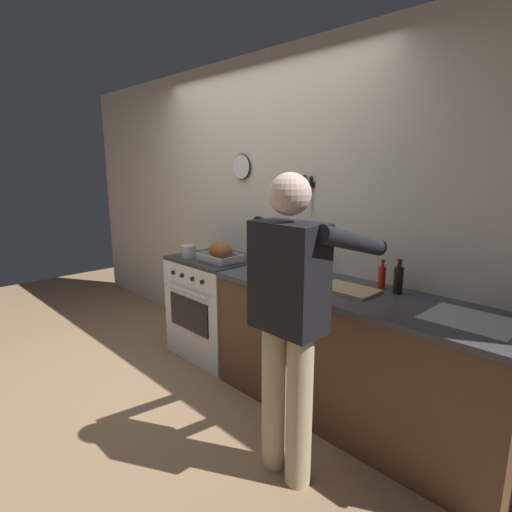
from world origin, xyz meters
name	(u,v)px	position (x,y,z in m)	size (l,w,h in m)	color
ground_plane	(131,403)	(0.00, 0.00, 0.00)	(8.00, 8.00, 0.00)	#937251
wall_back	(263,211)	(0.00, 1.35, 1.30)	(6.00, 0.13, 2.60)	beige
counter_block	(354,357)	(1.21, 0.99, 0.46)	(2.03, 0.65, 0.90)	brown
stove	(218,306)	(-0.22, 0.99, 0.45)	(0.76, 0.67, 0.90)	white
person_cook	(291,311)	(1.24, 0.31, 0.95)	(0.51, 0.63, 1.66)	#C6B793
roasting_pan	(220,253)	(-0.07, 0.92, 0.97)	(0.35, 0.26, 0.17)	#B7B7BC
saucepan	(188,251)	(-0.40, 0.82, 0.95)	(0.13, 0.13, 0.10)	#B7B7BC
cutting_board	(349,290)	(1.15, 0.98, 0.91)	(0.36, 0.24, 0.02)	tan
bottle_hot_sauce	(382,277)	(1.27, 1.18, 0.98)	(0.05, 0.05, 0.19)	red
bottle_soy_sauce	(398,279)	(1.39, 1.16, 0.99)	(0.06, 0.06, 0.22)	black
bottle_dish_soap	(314,258)	(0.69, 1.20, 1.01)	(0.07, 0.07, 0.25)	#338CCC
bottle_cooking_oil	(272,253)	(0.33, 1.12, 1.01)	(0.07, 0.07, 0.25)	gold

